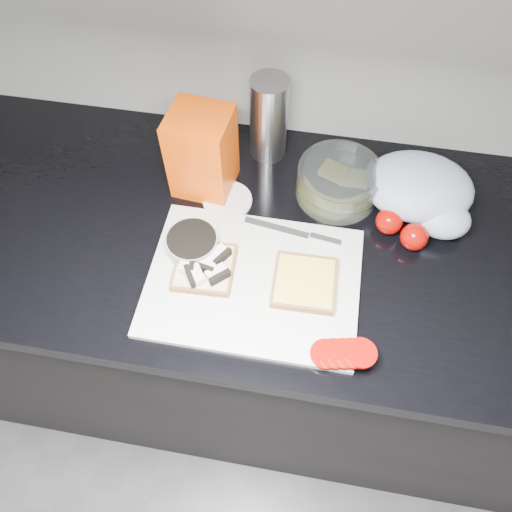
{
  "coord_description": "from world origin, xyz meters",
  "views": [
    {
      "loc": [
        -0.02,
        0.61,
        1.73
      ],
      "look_at": [
        -0.11,
        1.11,
        0.95
      ],
      "focal_mm": 35.0,
      "sensor_mm": 36.0,
      "label": 1
    }
  ],
  "objects_px": {
    "cutting_board": "(253,281)",
    "glass_bowl": "(338,182)",
    "bread_bag": "(202,152)",
    "steel_canister": "(269,119)"
  },
  "relations": [
    {
      "from": "glass_bowl",
      "to": "bread_bag",
      "type": "xyz_separation_m",
      "value": [
        -0.28,
        -0.02,
        0.06
      ]
    },
    {
      "from": "cutting_board",
      "to": "bread_bag",
      "type": "bearing_deg",
      "value": 122.31
    },
    {
      "from": "bread_bag",
      "to": "glass_bowl",
      "type": "bearing_deg",
      "value": 10.0
    },
    {
      "from": "steel_canister",
      "to": "cutting_board",
      "type": "bearing_deg",
      "value": -85.43
    },
    {
      "from": "bread_bag",
      "to": "steel_canister",
      "type": "xyz_separation_m",
      "value": [
        0.12,
        0.12,
        0.0
      ]
    },
    {
      "from": "cutting_board",
      "to": "bread_bag",
      "type": "distance_m",
      "value": 0.29
    },
    {
      "from": "steel_canister",
      "to": "glass_bowl",
      "type": "bearing_deg",
      "value": -30.48
    },
    {
      "from": "cutting_board",
      "to": "glass_bowl",
      "type": "bearing_deg",
      "value": 61.29
    },
    {
      "from": "glass_bowl",
      "to": "bread_bag",
      "type": "distance_m",
      "value": 0.29
    },
    {
      "from": "bread_bag",
      "to": "steel_canister",
      "type": "distance_m",
      "value": 0.17
    }
  ]
}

